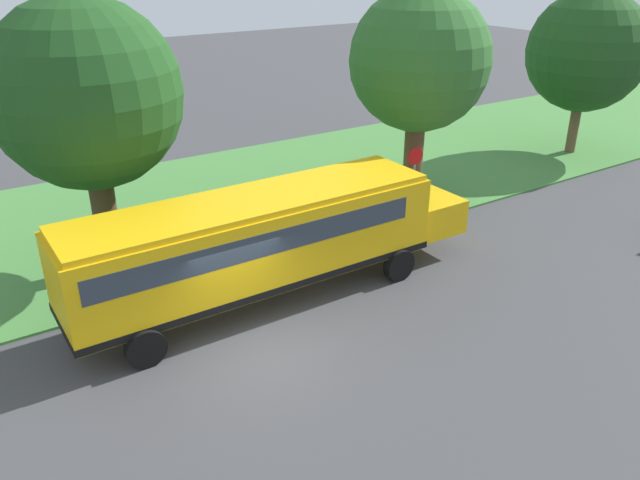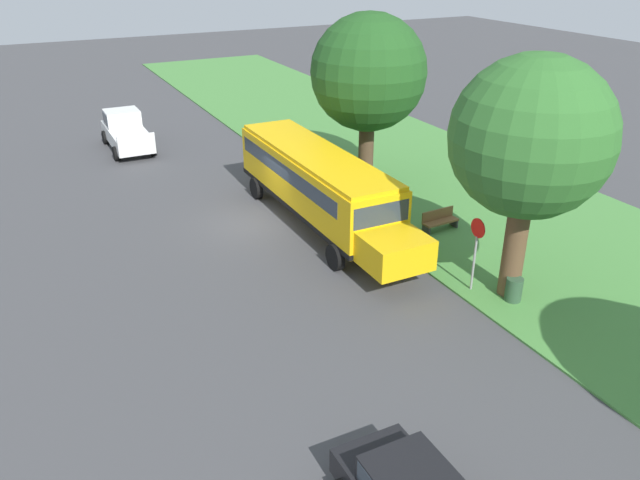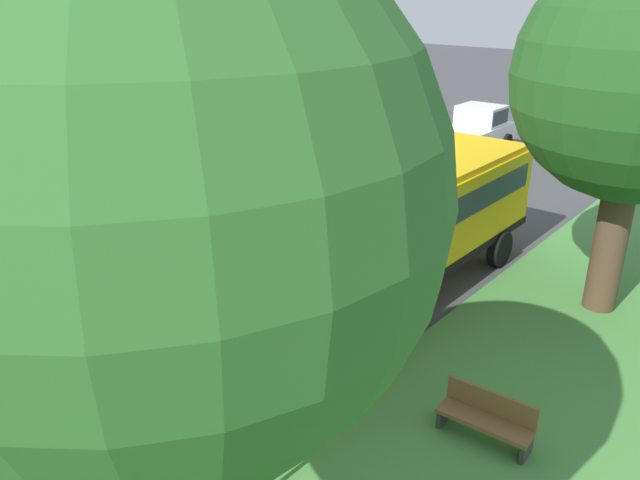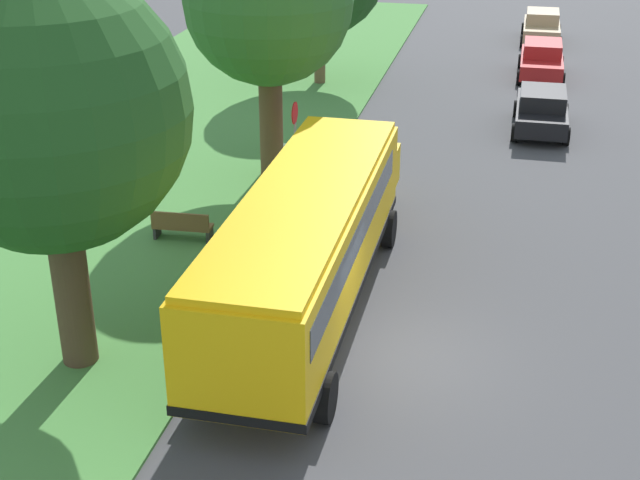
{
  "view_description": "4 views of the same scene",
  "coord_description": "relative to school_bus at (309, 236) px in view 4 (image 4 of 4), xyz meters",
  "views": [
    {
      "loc": [
        11.54,
        -5.84,
        9.2
      ],
      "look_at": [
        -1.7,
        2.88,
        1.76
      ],
      "focal_mm": 35.0,
      "sensor_mm": 36.0,
      "label": 1
    },
    {
      "loc": [
        8.52,
        23.27,
        11.02
      ],
      "look_at": [
        -0.25,
        5.89,
        1.61
      ],
      "focal_mm": 35.0,
      "sensor_mm": 36.0,
      "label": 2
    },
    {
      "loc": [
        -9.95,
        12.75,
        7.3
      ],
      "look_at": [
        -1.1,
        2.17,
        1.58
      ],
      "focal_mm": 35.0,
      "sensor_mm": 36.0,
      "label": 3
    },
    {
      "loc": [
        1.82,
        -16.08,
        10.33
      ],
      "look_at": [
        -2.37,
        2.46,
        1.37
      ],
      "focal_mm": 50.0,
      "sensor_mm": 36.0,
      "label": 4
    }
  ],
  "objects": [
    {
      "name": "car_black_nearest",
      "position": [
        5.19,
        14.86,
        -1.05
      ],
      "size": [
        2.02,
        4.4,
        1.56
      ],
      "color": "black",
      "rests_on": "ground"
    },
    {
      "name": "car_red_middle",
      "position": [
        5.19,
        22.67,
        -1.05
      ],
      "size": [
        2.02,
        4.4,
        1.56
      ],
      "color": "#B21E1E",
      "rests_on": "ground"
    },
    {
      "name": "car_tan_furthest",
      "position": [
        5.19,
        29.9,
        -1.05
      ],
      "size": [
        2.02,
        4.4,
        1.56
      ],
      "color": "tan",
      "rests_on": "ground"
    },
    {
      "name": "school_bus",
      "position": [
        0.0,
        0.0,
        0.0
      ],
      "size": [
        2.84,
        12.42,
        3.16
      ],
      "color": "yellow",
      "rests_on": "ground"
    },
    {
      "name": "ground_plane",
      "position": [
        2.39,
        -1.46,
        -1.92
      ],
      "size": [
        120.0,
        120.0,
        0.0
      ],
      "primitive_type": "plane",
      "color": "#424244"
    },
    {
      "name": "trash_bin",
      "position": [
        -2.99,
        8.65,
        -1.47
      ],
      "size": [
        0.56,
        0.56,
        0.9
      ],
      "primitive_type": "cylinder",
      "color": "#2D4C33",
      "rests_on": "ground"
    },
    {
      "name": "park_bench",
      "position": [
        -4.21,
        2.9,
        -1.45
      ],
      "size": [
        1.62,
        0.58,
        0.92
      ],
      "color": "brown",
      "rests_on": "ground"
    },
    {
      "name": "oak_tree_beside_bus",
      "position": [
        -4.09,
        -3.24,
        3.49
      ],
      "size": [
        5.39,
        5.39,
        8.21
      ],
      "color": "#4C3826",
      "rests_on": "ground"
    },
    {
      "name": "stop_sign",
      "position": [
        -2.21,
        7.44,
        -0.19
      ],
      "size": [
        0.08,
        0.68,
        2.74
      ],
      "color": "gray",
      "rests_on": "ground"
    }
  ]
}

